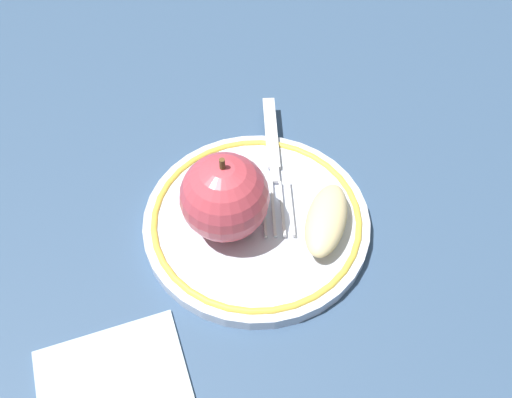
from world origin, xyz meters
TOP-DOWN VIEW (x-y plane):
  - ground_plane at (0.00, 0.00)m, footprint 2.00×2.00m
  - plate at (0.00, 0.00)m, footprint 0.20×0.20m
  - apple_red_whole at (-0.01, 0.03)m, footprint 0.07×0.07m
  - apple_slice_front at (-0.01, -0.06)m, footprint 0.08×0.05m
  - fork at (0.07, -0.01)m, footprint 0.17×0.04m

SIDE VIEW (x-z plane):
  - ground_plane at x=0.00m, z-range 0.00..0.00m
  - plate at x=0.00m, z-range 0.00..0.02m
  - fork at x=0.07m, z-range 0.02..0.02m
  - apple_slice_front at x=-0.01m, z-range 0.02..0.04m
  - apple_red_whole at x=-0.01m, z-range 0.01..0.10m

